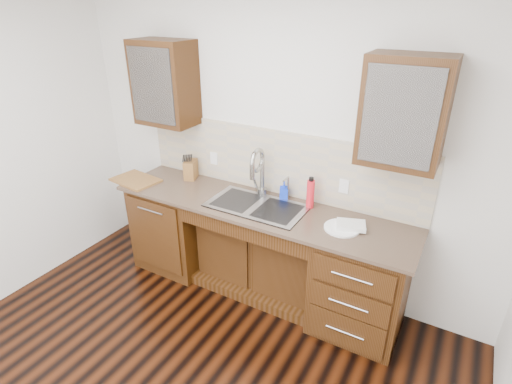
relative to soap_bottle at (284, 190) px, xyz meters
The scene contains 23 objects.
wall_back 0.41m from the soap_bottle, 134.34° to the left, with size 4.00×0.10×2.70m, color white.
base_cabinet_left 1.24m from the soap_bottle, 168.57° to the right, with size 0.70×0.62×0.88m, color #593014.
base_cabinet_center 0.67m from the soap_bottle, 136.54° to the right, with size 1.20×0.44×0.70m, color #593014.
base_cabinet_right 1.01m from the soap_bottle, 15.13° to the right, with size 0.70×0.62×0.88m, color #593014.
countertop 0.29m from the soap_bottle, 120.26° to the right, with size 2.70×0.65×0.03m, color #84705B.
backsplash 0.27m from the soap_bottle, 149.97° to the left, with size 2.70×0.02×0.59m, color beige.
sink 0.33m from the soap_bottle, 118.74° to the right, with size 0.84×0.46×0.19m, color #9E9EA5.
faucet 0.24m from the soap_bottle, behind, with size 0.04×0.04×0.40m, color #999993.
filter_tap 0.06m from the soap_bottle, 12.85° to the right, with size 0.02×0.02×0.24m, color #999993.
upper_cabinet_left 1.45m from the soap_bottle, behind, with size 0.55×0.34×0.75m, color #593014.
upper_cabinet_right 1.24m from the soap_bottle, ahead, with size 0.55×0.34×0.75m, color #593014.
outlet_left 0.80m from the soap_bottle, behind, with size 0.08×0.01×0.12m, color white.
outlet_right 0.53m from the soap_bottle, ahead, with size 0.08×0.01×0.12m, color white.
soap_bottle is the anchor object (origin of this frame).
water_bottle 0.27m from the soap_bottle, ahead, with size 0.07×0.07×0.25m, color red.
plate 0.67m from the soap_bottle, 22.16° to the right, with size 0.28×0.28×0.02m, color white.
dish_towel 0.72m from the soap_bottle, 17.80° to the right, with size 0.22×0.16×0.03m, color white.
knife_block 1.00m from the soap_bottle, behind, with size 0.10×0.17×0.19m, color olive.
cutting_board 1.47m from the soap_bottle, 165.52° to the right, with size 0.44×0.31×0.02m, color olive.
cup_left_a 1.52m from the soap_bottle, behind, with size 0.14×0.14×0.11m, color silver.
cup_left_b 1.36m from the soap_bottle, behind, with size 0.09×0.09×0.08m, color silver.
cup_right_a 1.12m from the soap_bottle, ahead, with size 0.13×0.13×0.10m, color white.
cup_right_b 1.33m from the soap_bottle, ahead, with size 0.10×0.10×0.10m, color white.
Camera 1 is at (1.48, -1.23, 2.51)m, focal length 28.00 mm.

